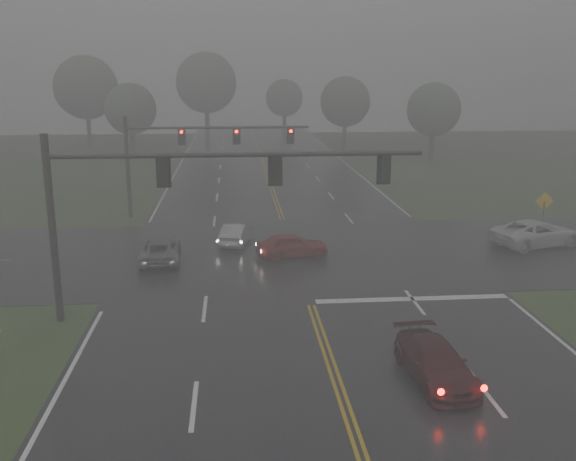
{
  "coord_description": "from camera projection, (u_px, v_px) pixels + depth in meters",
  "views": [
    {
      "loc": [
        -3.18,
        -11.47,
        9.79
      ],
      "look_at": [
        -0.82,
        16.0,
        2.82
      ],
      "focal_mm": 40.0,
      "sensor_mm": 36.0,
      "label": 1
    }
  ],
  "objects": [
    {
      "name": "sign_diamond_east",
      "position": [
        544.0,
        207.0,
        38.02
      ],
      "size": [
        1.14,
        0.1,
        2.75
      ],
      "rotation": [
        0.0,
        0.0,
        0.02
      ],
      "color": "black",
      "rests_on": "ground"
    },
    {
      "name": "cross_street",
      "position": [
        293.0,
        253.0,
        34.99
      ],
      "size": [
        120.0,
        14.0,
        0.02
      ],
      "primitive_type": "cube",
      "color": "black",
      "rests_on": "ground"
    },
    {
      "name": "tree_n_far",
      "position": [
        284.0,
        98.0,
        97.53
      ],
      "size": [
        5.67,
        5.67,
        8.33
      ],
      "color": "#2D231D",
      "rests_on": "ground"
    },
    {
      "name": "tree_e_near",
      "position": [
        434.0,
        110.0,
        68.72
      ],
      "size": [
        5.74,
        5.74,
        8.43
      ],
      "color": "#2D231D",
      "rests_on": "ground"
    },
    {
      "name": "stop_bar",
      "position": [
        412.0,
        299.0,
        28.02
      ],
      "size": [
        8.5,
        0.5,
        0.01
      ],
      "primitive_type": "cube",
      "color": "white",
      "rests_on": "ground"
    },
    {
      "name": "sedan_maroon",
      "position": [
        434.0,
        380.0,
        20.74
      ],
      "size": [
        2.08,
        4.38,
        1.23
      ],
      "primitive_type": "imported",
      "rotation": [
        0.0,
        0.0,
        0.08
      ],
      "color": "#3C0B10",
      "rests_on": "ground"
    },
    {
      "name": "car_grey",
      "position": [
        161.0,
        261.0,
        33.57
      ],
      "size": [
        2.25,
        4.47,
        1.21
      ],
      "primitive_type": "imported",
      "rotation": [
        0.0,
        0.0,
        3.2
      ],
      "color": "slate",
      "rests_on": "ground"
    },
    {
      "name": "signal_gantry_far",
      "position": [
        184.0,
        146.0,
        42.76
      ],
      "size": [
        12.27,
        0.34,
        6.79
      ],
      "color": "black",
      "rests_on": "ground"
    },
    {
      "name": "pickup_white",
      "position": [
        535.0,
        246.0,
        36.52
      ],
      "size": [
        5.75,
        3.91,
        1.46
      ],
      "primitive_type": "imported",
      "rotation": [
        0.0,
        0.0,
        1.88
      ],
      "color": "silver",
      "rests_on": "ground"
    },
    {
      "name": "tree_n_mid",
      "position": [
        206.0,
        83.0,
        87.06
      ],
      "size": [
        8.22,
        8.22,
        12.07
      ],
      "color": "#2D231D",
      "rests_on": "ground"
    },
    {
      "name": "signal_gantry_near",
      "position": [
        170.0,
        189.0,
        24.78
      ],
      "size": [
        14.58,
        0.33,
        7.45
      ],
      "color": "black",
      "rests_on": "ground"
    },
    {
      "name": "sedan_red",
      "position": [
        292.0,
        257.0,
        34.29
      ],
      "size": [
        4.01,
        2.08,
        1.31
      ],
      "primitive_type": "imported",
      "rotation": [
        0.0,
        0.0,
        1.72
      ],
      "color": "maroon",
      "rests_on": "ground"
    },
    {
      "name": "sedan_silver",
      "position": [
        237.0,
        244.0,
        36.89
      ],
      "size": [
        2.12,
        3.9,
        1.22
      ],
      "primitive_type": "imported",
      "rotation": [
        0.0,
        0.0,
        2.9
      ],
      "color": "#A1A3A9",
      "rests_on": "ground"
    },
    {
      "name": "tree_nw_b",
      "position": [
        86.0,
        88.0,
        78.9
      ],
      "size": [
        7.8,
        7.8,
        11.46
      ],
      "color": "#2D231D",
      "rests_on": "ground"
    },
    {
      "name": "main_road",
      "position": [
        297.0,
        264.0,
        33.06
      ],
      "size": [
        18.0,
        160.0,
        0.02
      ],
      "primitive_type": "cube",
      "color": "black",
      "rests_on": "ground"
    },
    {
      "name": "tree_ne_a",
      "position": [
        345.0,
        102.0,
        78.0
      ],
      "size": [
        6.1,
        6.1,
        8.96
      ],
      "color": "#2D231D",
      "rests_on": "ground"
    },
    {
      "name": "tree_nw_a",
      "position": [
        131.0,
        109.0,
        70.77
      ],
      "size": [
        5.67,
        5.67,
        8.32
      ],
      "color": "#2D231D",
      "rests_on": "ground"
    }
  ]
}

